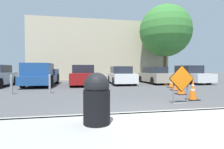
# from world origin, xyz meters

# --- Properties ---
(ground_plane) EXTENTS (96.00, 96.00, 0.00)m
(ground_plane) POSITION_xyz_m (0.00, 10.00, 0.00)
(ground_plane) COLOR #4C4C4F
(sidewalk_strip) EXTENTS (25.36, 3.02, 0.14)m
(sidewalk_strip) POSITION_xyz_m (0.00, -1.51, 0.07)
(sidewalk_strip) COLOR #999993
(sidewalk_strip) RESTS_ON ground_plane
(curb_lip) EXTENTS (25.36, 0.20, 0.14)m
(curb_lip) POSITION_xyz_m (0.00, 0.00, 0.07)
(curb_lip) COLOR #999993
(curb_lip) RESTS_ON ground_plane
(road_closed_sign) EXTENTS (0.97, 0.20, 1.39)m
(road_closed_sign) POSITION_xyz_m (1.71, 1.42, 0.77)
(road_closed_sign) COLOR black
(road_closed_sign) RESTS_ON ground_plane
(traffic_cone_nearest) EXTENTS (0.43, 0.43, 0.83)m
(traffic_cone_nearest) POSITION_xyz_m (2.60, 2.02, 0.40)
(traffic_cone_nearest) COLOR black
(traffic_cone_nearest) RESTS_ON ground_plane
(traffic_cone_second) EXTENTS (0.49, 0.49, 0.70)m
(traffic_cone_second) POSITION_xyz_m (3.05, 3.53, 0.34)
(traffic_cone_second) COLOR black
(traffic_cone_second) RESTS_ON ground_plane
(traffic_cone_third) EXTENTS (0.45, 0.45, 0.65)m
(traffic_cone_third) POSITION_xyz_m (3.60, 5.02, 0.31)
(traffic_cone_third) COLOR black
(traffic_cone_third) RESTS_ON ground_plane
(traffic_cone_fourth) EXTENTS (0.47, 0.47, 0.67)m
(traffic_cone_fourth) POSITION_xyz_m (4.15, 6.41, 0.32)
(traffic_cone_fourth) COLOR black
(traffic_cone_fourth) RESTS_ON ground_plane
(traffic_cone_fifth) EXTENTS (0.46, 0.46, 0.73)m
(traffic_cone_fifth) POSITION_xyz_m (4.54, 7.96, 0.35)
(traffic_cone_fifth) COLOR black
(traffic_cone_fifth) RESTS_ON ground_plane
(pickup_truck) EXTENTS (2.01, 5.36, 1.63)m
(pickup_truck) POSITION_xyz_m (-4.63, 9.22, 0.74)
(pickup_truck) COLOR navy
(pickup_truck) RESTS_ON ground_plane
(parked_car_second) EXTENTS (1.95, 4.41, 1.53)m
(parked_car_second) POSITION_xyz_m (-1.57, 9.37, 0.70)
(parked_car_second) COLOR maroon
(parked_car_second) RESTS_ON ground_plane
(parked_car_third) EXTENTS (1.89, 4.07, 1.44)m
(parked_car_third) POSITION_xyz_m (1.48, 9.61, 0.66)
(parked_car_third) COLOR white
(parked_car_third) RESTS_ON ground_plane
(parked_car_fourth) EXTENTS (1.85, 4.14, 1.39)m
(parked_car_fourth) POSITION_xyz_m (4.53, 9.82, 0.65)
(parked_car_fourth) COLOR #A39984
(parked_car_fourth) RESTS_ON ground_plane
(parked_car_fifth) EXTENTS (1.81, 4.49, 1.53)m
(parked_car_fifth) POSITION_xyz_m (7.59, 9.53, 0.69)
(parked_car_fifth) COLOR silver
(parked_car_fifth) RESTS_ON ground_plane
(trash_bin) EXTENTS (0.55, 0.55, 1.05)m
(trash_bin) POSITION_xyz_m (-1.53, -0.73, 0.66)
(trash_bin) COLOR black
(trash_bin) RESTS_ON sidewalk_strip
(bollard_nearest) EXTENTS (0.12, 0.12, 0.97)m
(bollard_nearest) POSITION_xyz_m (-3.37, 5.09, 0.51)
(bollard_nearest) COLOR gray
(bollard_nearest) RESTS_ON ground_plane
(bollard_second) EXTENTS (0.12, 0.12, 0.96)m
(bollard_second) POSITION_xyz_m (-5.17, 5.09, 0.50)
(bollard_second) COLOR gray
(bollard_second) RESTS_ON ground_plane
(building_facade_backdrop) EXTENTS (15.85, 5.00, 6.72)m
(building_facade_backdrop) POSITION_xyz_m (0.61, 17.45, 3.36)
(building_facade_backdrop) COLOR beige
(building_facade_backdrop) RESTS_ON ground_plane
(street_tree_behind_lot) EXTENTS (5.26, 5.26, 7.76)m
(street_tree_behind_lot) POSITION_xyz_m (6.83, 12.49, 5.12)
(street_tree_behind_lot) COLOR #513823
(street_tree_behind_lot) RESTS_ON ground_plane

